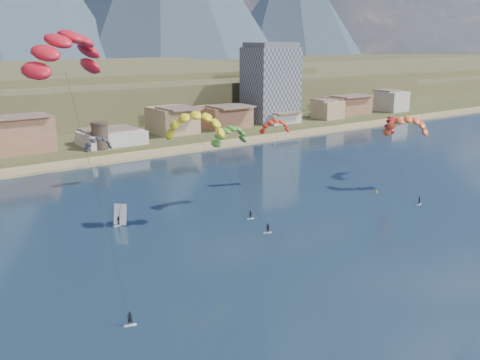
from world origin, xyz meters
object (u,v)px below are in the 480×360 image
at_px(windsurfer, 119,219).
at_px(buoy, 376,192).
at_px(kitesurfer_orange, 407,123).
at_px(kitesurfer_red, 64,46).
at_px(kitesurfer_green, 230,133).
at_px(apartment_tower, 271,83).
at_px(kitesurfer_yellow, 196,121).
at_px(watchtower, 100,135).

xyz_separation_m(windsurfer, buoy, (60.60, -14.13, -1.26)).
bearing_deg(kitesurfer_orange, buoy, 174.11).
height_order(kitesurfer_red, windsurfer, kitesurfer_red).
bearing_deg(kitesurfer_green, windsurfer, 175.79).
xyz_separation_m(apartment_tower, windsurfer, (-103.29, -79.92, -16.45)).
xyz_separation_m(kitesurfer_yellow, kitesurfer_orange, (55.62, -6.99, -4.53)).
bearing_deg(apartment_tower, kitesurfer_red, -138.36).
bearing_deg(kitesurfer_yellow, buoy, -7.39).
bearing_deg(kitesurfer_red, kitesurfer_green, 30.72).
xyz_separation_m(kitesurfer_red, windsurfer, (18.13, 28.04, -34.36)).
bearing_deg(kitesurfer_red, kitesurfer_yellow, 32.34).
bearing_deg(buoy, watchtower, 114.99).
bearing_deg(kitesurfer_orange, kitesurfer_yellow, 172.84).
xyz_separation_m(kitesurfer_red, buoy, (78.73, 13.91, -35.62)).
xyz_separation_m(apartment_tower, kitesurfer_orange, (-34.16, -94.93, -1.45)).
relative_size(kitesurfer_yellow, windsurfer, 5.95).
xyz_separation_m(watchtower, kitesurfer_orange, (45.84, -80.93, 10.00)).
bearing_deg(kitesurfer_red, kitesurfer_orange, 8.50).
height_order(watchtower, buoy, watchtower).
relative_size(kitesurfer_yellow, kitesurfer_orange, 1.20).
height_order(kitesurfer_red, kitesurfer_orange, kitesurfer_red).
height_order(kitesurfer_orange, windsurfer, kitesurfer_orange).
relative_size(kitesurfer_red, kitesurfer_orange, 1.82).
bearing_deg(kitesurfer_red, windsurfer, 57.11).
bearing_deg(apartment_tower, buoy, -114.41).
relative_size(watchtower, windsurfer, 1.99).
distance_m(kitesurfer_red, windsurfer, 47.91).
bearing_deg(apartment_tower, kitesurfer_orange, -109.79).
xyz_separation_m(kitesurfer_orange, windsurfer, (-69.12, 15.01, -15.00)).
bearing_deg(kitesurfer_green, apartment_tower, 46.58).
relative_size(kitesurfer_red, kitesurfer_yellow, 1.52).
bearing_deg(kitesurfer_orange, kitesurfer_red, -171.50).
bearing_deg(watchtower, kitesurfer_green, -87.83).
height_order(kitesurfer_green, buoy, kitesurfer_green).
bearing_deg(windsurfer, kitesurfer_red, -122.89).
relative_size(kitesurfer_yellow, kitesurfer_green, 1.31).
xyz_separation_m(kitesurfer_red, kitesurfer_yellow, (31.63, 20.02, -14.82)).
xyz_separation_m(apartment_tower, kitesurfer_green, (-77.43, -81.83, -1.41)).
bearing_deg(apartment_tower, kitesurfer_yellow, -135.59).
relative_size(kitesurfer_orange, buoy, 32.94).
bearing_deg(kitesurfer_red, buoy, 10.02).
bearing_deg(windsurfer, kitesurfer_orange, -12.25).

